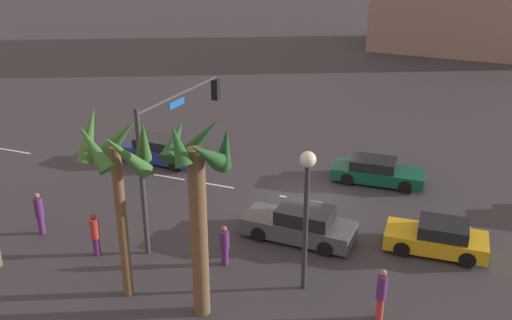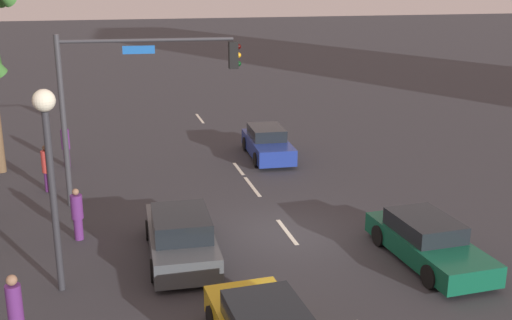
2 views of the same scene
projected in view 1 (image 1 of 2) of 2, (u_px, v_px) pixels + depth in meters
The scene contains 18 objects.
ground_plane at pixel (300, 199), 27.76m from camera, with size 220.00×220.00×0.00m, color #333338.
lane_stripe_2 at pixel (445, 224), 25.51m from camera, with size 2.13×0.14×0.01m, color silver.
lane_stripe_3 at pixel (301, 199), 27.76m from camera, with size 2.13×0.14×0.01m, color silver.
lane_stripe_4 at pixel (212, 184), 29.34m from camera, with size 2.44×0.14×0.01m, color silver.
lane_stripe_5 at pixel (169, 177), 30.17m from camera, with size 1.82×0.14×0.01m, color silver.
lane_stripe_6 at pixel (13, 151), 33.65m from camera, with size 2.52×0.14×0.01m, color silver.
car_0 at pixel (160, 151), 31.89m from camera, with size 4.51×1.96×1.37m.
car_1 at pixel (300, 225), 24.08m from camera, with size 4.71×2.06×1.46m.
car_2 at pixel (437, 238), 23.19m from camera, with size 4.05×2.02×1.32m.
car_5 at pixel (377, 172), 29.37m from camera, with size 4.67×2.02×1.26m.
traffic_signal at pixel (172, 137), 23.55m from camera, with size 0.63×6.36×6.08m.
streetlamp at pixel (307, 193), 19.62m from camera, with size 0.56×0.56×5.34m.
pedestrian_0 at pixel (95, 233), 22.81m from camera, with size 0.45×0.45×1.84m.
pedestrian_1 at pixel (39, 212), 24.36m from camera, with size 0.44×0.44×1.90m.
pedestrian_2 at pixel (381, 293), 19.07m from camera, with size 0.41×0.41×1.91m.
pedestrian_3 at pixel (225, 245), 22.18m from camera, with size 0.39×0.39×1.68m.
palm_tree_0 at pixel (199, 186), 18.09m from camera, with size 2.55×2.45×6.93m.
palm_tree_2 at pixel (117, 161), 18.74m from camera, with size 2.68×2.66×6.89m.
Camera 1 is at (-7.10, 24.00, 12.34)m, focal length 40.65 mm.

